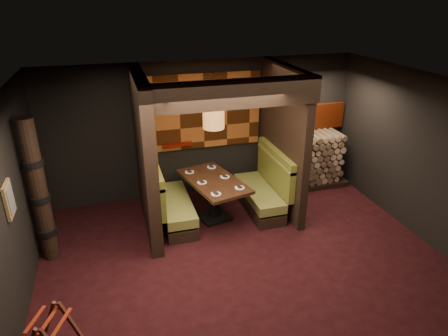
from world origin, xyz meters
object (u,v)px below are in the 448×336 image
booth_bench_left (170,203)px  pendant_lamp (214,116)px  totem_column (39,193)px  firewood_stack (309,160)px  luggage_rack (52,335)px  dining_table (214,191)px  booth_bench_right (264,190)px

booth_bench_left → pendant_lamp: pendant_lamp is taller
pendant_lamp → totem_column: (-2.92, -0.39, -0.89)m
booth_bench_left → firewood_stack: 3.33m
pendant_lamp → luggage_rack: pendant_lamp is taller
dining_table → pendant_lamp: bearing=-90.0°
luggage_rack → firewood_stack: 6.13m
booth_bench_right → luggage_rack: booth_bench_right is taller
booth_bench_left → pendant_lamp: bearing=-10.7°
luggage_rack → totem_column: size_ratio=0.32×
dining_table → pendant_lamp: pendant_lamp is taller
booth_bench_left → dining_table: 0.86m
luggage_rack → pendant_lamp: bearing=43.7°
booth_bench_right → totem_column: (-3.98, -0.55, 0.79)m
booth_bench_right → firewood_stack: bearing=27.3°
booth_bench_right → totem_column: totem_column is taller
booth_bench_left → booth_bench_right: bearing=0.0°
booth_bench_right → luggage_rack: (-3.74, -2.71, -0.05)m
booth_bench_left → firewood_stack: (3.25, 0.70, 0.21)m
dining_table → totem_column: size_ratio=0.71×
dining_table → luggage_rack: bearing=-135.7°
pendant_lamp → totem_column: bearing=-172.3°
booth_bench_left → totem_column: size_ratio=0.67×
pendant_lamp → luggage_rack: bearing=-136.3°
booth_bench_right → totem_column: bearing=-172.1°
totem_column → firewood_stack: size_ratio=1.39×
booth_bench_left → dining_table: bearing=-7.3°
booth_bench_right → dining_table: bearing=-174.3°
totem_column → booth_bench_right: bearing=7.9°
booth_bench_right → dining_table: 1.08m
luggage_rack → firewood_stack: (5.09, 3.41, 0.26)m
luggage_rack → firewood_stack: firewood_stack is taller
booth_bench_right → firewood_stack: size_ratio=0.92×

